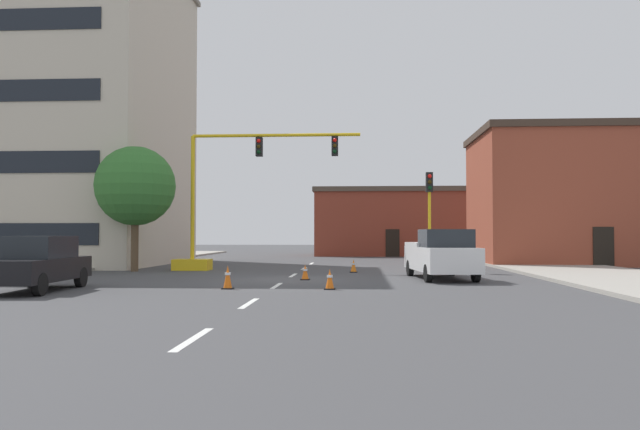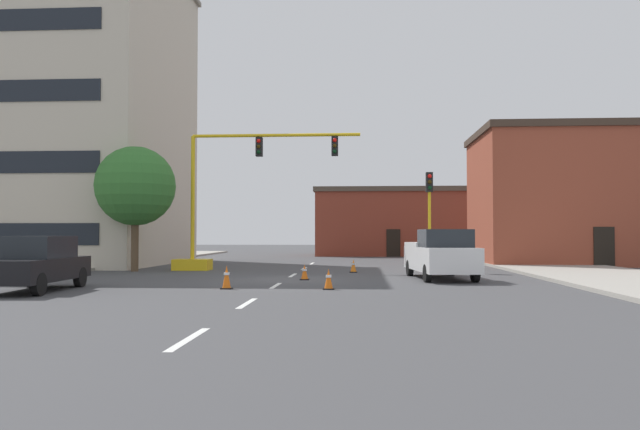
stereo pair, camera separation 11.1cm
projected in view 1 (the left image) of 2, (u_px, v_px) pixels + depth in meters
The scene contains 21 objects.
ground_plane at pixel (287, 280), 24.56m from camera, with size 160.00×160.00×0.00m, color #424244.
sidewalk_left at pixel (62, 266), 33.34m from camera, with size 6.00×56.00×0.14m, color #9E998E.
sidewalk_right at pixel (558, 268), 31.75m from camera, with size 6.00×56.00×0.14m, color #9E998E.
lane_stripe_seg_0 at pixel (193, 339), 10.59m from camera, with size 0.16×2.40×0.01m, color silver.
lane_stripe_seg_1 at pixel (249, 303), 16.08m from camera, with size 0.16×2.40×0.01m, color silver.
lane_stripe_seg_2 at pixel (277, 286), 21.57m from camera, with size 0.16×2.40×0.01m, color silver.
lane_stripe_seg_3 at pixel (293, 275), 27.06m from camera, with size 0.16×2.40×0.01m, color silver.
lane_stripe_seg_4 at pixel (304, 268), 32.54m from camera, with size 0.16×2.40×0.01m, color silver.
lane_stripe_seg_5 at pixel (312, 263), 38.03m from camera, with size 0.16×2.40×0.01m, color silver.
building_tall_left at pixel (42, 113), 37.63m from camera, with size 16.01×13.41×18.30m.
building_brick_center at pixel (390, 222), 53.04m from camera, with size 12.84×7.67×5.65m.
building_row_right at pixel (576, 197), 37.50m from camera, with size 12.02×8.47×8.08m.
traffic_signal_gantry at pixel (216, 225), 30.97m from camera, with size 9.32×1.20×6.83m.
traffic_light_pole_right at pixel (429, 199), 29.96m from camera, with size 0.32×0.47×4.80m.
tree_left_near at pixel (135, 186), 30.06m from camera, with size 3.86×3.86×6.08m.
pickup_truck_white at pixel (441, 255), 24.89m from camera, with size 2.51×5.57×1.99m.
sedan_black_near_left at pixel (36, 263), 19.56m from camera, with size 2.10×4.60×1.74m.
traffic_cone_roadside_a at pixel (228, 277), 20.31m from camera, with size 0.36×0.36×0.78m.
traffic_cone_roadside_b at pixel (330, 279), 20.14m from camera, with size 0.36×0.36×0.67m.
traffic_cone_roadside_c at pixel (305, 272), 24.36m from camera, with size 0.36×0.36×0.61m.
traffic_cone_roadside_d at pixel (354, 266), 29.13m from camera, with size 0.36×0.36×0.62m.
Camera 1 is at (2.82, -24.50, 1.80)m, focal length 34.75 mm.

